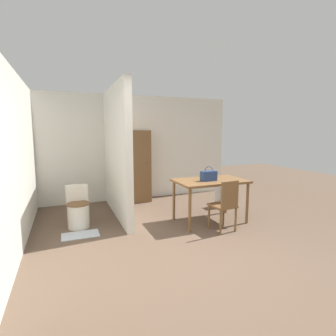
# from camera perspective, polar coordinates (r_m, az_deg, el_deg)

# --- Properties ---
(ground_plane) EXTENTS (16.00, 16.00, 0.00)m
(ground_plane) POSITION_cam_1_polar(r_m,az_deg,el_deg) (3.41, 7.73, -21.09)
(ground_plane) COLOR brown
(wall_back) EXTENTS (5.15, 0.12, 2.50)m
(wall_back) POSITION_cam_1_polar(r_m,az_deg,el_deg) (6.44, -8.34, 4.33)
(wall_back) COLOR silver
(wall_back) RESTS_ON ground_plane
(wall_left) EXTENTS (0.12, 4.61, 2.50)m
(wall_left) POSITION_cam_1_polar(r_m,az_deg,el_deg) (4.45, -30.00, 1.75)
(wall_left) COLOR silver
(wall_left) RESTS_ON ground_plane
(partition_wall) EXTENTS (0.12, 2.21, 2.50)m
(partition_wall) POSITION_cam_1_polar(r_m,az_deg,el_deg) (5.19, -11.22, 3.40)
(partition_wall) COLOR silver
(partition_wall) RESTS_ON ground_plane
(dining_table) EXTENTS (1.27, 0.79, 0.78)m
(dining_table) POSITION_cam_1_polar(r_m,az_deg,el_deg) (4.82, 9.19, -3.51)
(dining_table) COLOR brown
(dining_table) RESTS_ON ground_plane
(wooden_chair) EXTENTS (0.41, 0.41, 0.87)m
(wooden_chair) POSITION_cam_1_polar(r_m,az_deg,el_deg) (4.45, 12.32, -7.63)
(wooden_chair) COLOR brown
(wooden_chair) RESTS_ON ground_plane
(toilet) EXTENTS (0.38, 0.53, 0.70)m
(toilet) POSITION_cam_1_polar(r_m,az_deg,el_deg) (4.87, -18.98, -8.53)
(toilet) COLOR silver
(toilet) RESTS_ON ground_plane
(handbag) EXTENTS (0.28, 0.13, 0.26)m
(handbag) POSITION_cam_1_polar(r_m,az_deg,el_deg) (4.71, 8.84, -1.66)
(handbag) COLOR navy
(handbag) RESTS_ON dining_table
(wooden_cabinet) EXTENTS (0.56, 0.49, 1.68)m
(wooden_cabinet) POSITION_cam_1_polar(r_m,az_deg,el_deg) (6.20, -6.77, 0.39)
(wooden_cabinet) COLOR brown
(wooden_cabinet) RESTS_ON ground_plane
(bath_mat) EXTENTS (0.58, 0.33, 0.01)m
(bath_mat) POSITION_cam_1_polar(r_m,az_deg,el_deg) (4.55, -18.52, -13.66)
(bath_mat) COLOR #B2BCC6
(bath_mat) RESTS_ON ground_plane
(space_heater) EXTENTS (0.36, 0.21, 0.48)m
(space_heater) POSITION_cam_1_polar(r_m,az_deg,el_deg) (5.94, 12.20, -5.94)
(space_heater) COLOR #BCBCC1
(space_heater) RESTS_ON ground_plane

